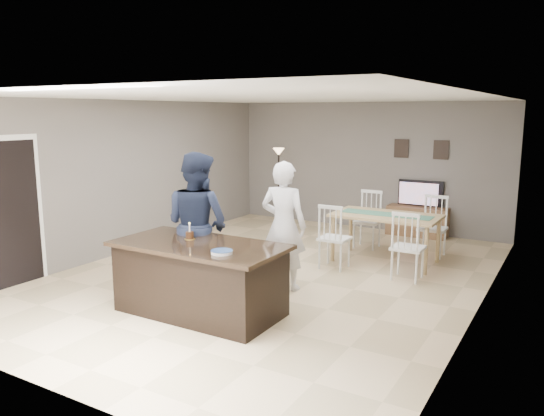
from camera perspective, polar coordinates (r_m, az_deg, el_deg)
The scene contains 14 objects.
floor at distance 8.28m, azimuth 0.09°, elevation -7.23°, with size 8.00×8.00×0.00m, color tan.
room_shell at distance 7.94m, azimuth 0.09°, elevation 4.39°, with size 8.00×8.00×8.00m.
kitchen_island at distance 6.72m, azimuth -7.73°, elevation -7.47°, with size 2.15×1.10×0.90m.
tv_console at distance 11.17m, azimuth 15.34°, elevation -1.39°, with size 1.20×0.40×0.60m, color brown.
television at distance 11.14m, azimuth 15.57°, elevation 1.51°, with size 0.91×0.12×0.53m, color black.
tv_screen_glow at distance 11.06m, azimuth 15.47°, elevation 1.49°, with size 0.78×0.78×0.00m, color orange.
picture_frames at distance 11.18m, azimuth 15.72°, elevation 6.11°, with size 1.10×0.02×0.38m.
doorway at distance 8.40m, azimuth -26.37°, elevation 0.75°, with size 0.00×2.10×2.65m.
woman at distance 7.46m, azimuth 1.26°, elevation -1.93°, with size 0.67×0.44×1.83m, color silver.
man at distance 7.28m, azimuth -8.04°, elevation -1.75°, with size 0.96×0.75×1.98m, color #171E34.
birthday_cake at distance 6.82m, azimuth -8.85°, elevation -2.91°, with size 0.14×0.14×0.21m.
plate_stack at distance 6.09m, azimuth -5.43°, elevation -4.74°, with size 0.25×0.25×0.04m.
dining_table at distance 9.04m, azimuth 12.15°, elevation -1.55°, with size 1.74×1.96×1.06m.
floor_lamp at distance 11.74m, azimuth 0.72°, elevation 4.60°, with size 0.26×0.26×1.71m.
Camera 1 is at (3.98, -6.82, 2.50)m, focal length 35.00 mm.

